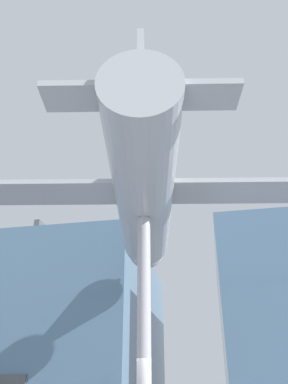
% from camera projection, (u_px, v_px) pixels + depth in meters
% --- Properties ---
extents(glass_pavilion_left, '(11.87, 15.89, 11.25)m').
position_uv_depth(glass_pavilion_left, '(70.00, 332.00, 27.73)').
color(glass_pavilion_left, slate).
rests_on(glass_pavilion_left, ground_plane).
extents(support_pylon_central, '(0.45, 0.45, 7.13)m').
position_uv_depth(support_pylon_central, '(144.00, 322.00, 11.85)').
color(support_pylon_central, '#B7B7BC').
rests_on(support_pylon_central, ground_plane).
extents(suspended_airplane, '(15.94, 13.19, 3.12)m').
position_uv_depth(suspended_airplane, '(144.00, 196.00, 14.31)').
color(suspended_airplane, '#B2B7BC').
rests_on(suspended_airplane, support_pylon_central).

